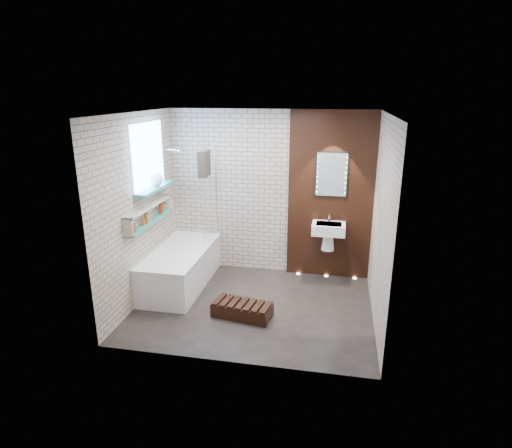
% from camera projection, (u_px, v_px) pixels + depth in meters
% --- Properties ---
extents(ground, '(3.20, 3.20, 0.00)m').
position_uv_depth(ground, '(254.00, 306.00, 5.93)').
color(ground, black).
rests_on(ground, ground).
extents(room_shell, '(3.24, 3.20, 2.60)m').
position_uv_depth(room_shell, '(254.00, 216.00, 5.54)').
color(room_shell, tan).
rests_on(room_shell, ground).
extents(walnut_panel, '(1.30, 0.06, 2.60)m').
position_uv_depth(walnut_panel, '(330.00, 197.00, 6.56)').
color(walnut_panel, black).
rests_on(walnut_panel, ground).
extents(clerestory_window, '(0.18, 1.00, 0.94)m').
position_uv_depth(clerestory_window, '(149.00, 162.00, 5.97)').
color(clerestory_window, '#7FADE0').
rests_on(clerestory_window, room_shell).
extents(display_niche, '(0.14, 1.30, 0.26)m').
position_uv_depth(display_niche, '(149.00, 214.00, 5.99)').
color(display_niche, teal).
rests_on(display_niche, room_shell).
extents(bathtub, '(0.79, 1.74, 0.70)m').
position_uv_depth(bathtub, '(181.00, 267.00, 6.49)').
color(bathtub, white).
rests_on(bathtub, ground).
extents(bath_screen, '(0.01, 0.78, 1.40)m').
position_uv_depth(bath_screen, '(209.00, 198.00, 6.54)').
color(bath_screen, white).
rests_on(bath_screen, bathtub).
extents(towel, '(0.11, 0.29, 0.38)m').
position_uv_depth(towel, '(204.00, 164.00, 6.17)').
color(towel, black).
rests_on(towel, bath_screen).
extents(shower_head, '(0.18, 0.18, 0.02)m').
position_uv_depth(shower_head, '(182.00, 150.00, 6.45)').
color(shower_head, silver).
rests_on(shower_head, room_shell).
extents(washbasin, '(0.50, 0.36, 0.58)m').
position_uv_depth(washbasin, '(328.00, 232.00, 6.53)').
color(washbasin, white).
rests_on(washbasin, walnut_panel).
extents(led_mirror, '(0.50, 0.02, 0.70)m').
position_uv_depth(led_mirror, '(332.00, 175.00, 6.42)').
color(led_mirror, black).
rests_on(led_mirror, walnut_panel).
extents(walnut_step, '(0.82, 0.46, 0.17)m').
position_uv_depth(walnut_step, '(242.00, 310.00, 5.64)').
color(walnut_step, black).
rests_on(walnut_step, ground).
extents(niche_bottles, '(0.06, 0.97, 0.15)m').
position_uv_depth(niche_bottles, '(149.00, 216.00, 6.00)').
color(niche_bottles, '#AE521A').
rests_on(niche_bottles, display_niche).
extents(sill_vases, '(0.19, 0.19, 0.19)m').
position_uv_depth(sill_vases, '(156.00, 180.00, 6.09)').
color(sill_vases, white).
rests_on(sill_vases, clerestory_window).
extents(floor_uplights, '(0.96, 0.06, 0.01)m').
position_uv_depth(floor_uplights, '(326.00, 276.00, 6.88)').
color(floor_uplights, '#FFD899').
rests_on(floor_uplights, ground).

